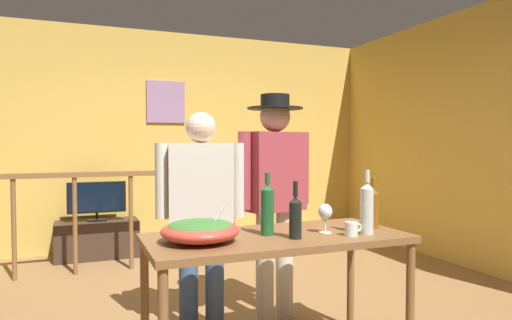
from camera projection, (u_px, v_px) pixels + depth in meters
back_wall at (159, 140)px, 5.70m from camera, size 5.70×0.10×2.70m
side_wall_right at (453, 139)px, 4.92m from camera, size 0.10×4.24×2.70m
framed_picture at (166, 102)px, 5.66m from camera, size 0.48×0.03×0.52m
stair_railing at (126, 205)px, 4.63m from camera, size 3.31×0.10×1.06m
tv_console at (97, 239)px, 5.14m from camera, size 0.90×0.40×0.42m
flat_screen_tv at (97, 198)px, 5.09m from camera, size 0.63×0.12×0.45m
serving_table at (277, 248)px, 2.61m from camera, size 1.50×0.69×0.77m
salad_bowl at (200, 230)px, 2.42m from camera, size 0.42×0.42×0.22m
wine_glass at (325, 213)px, 2.66m from camera, size 0.08×0.08×0.17m
wine_bottle_clear at (367, 207)px, 2.63m from camera, size 0.08×0.08×0.38m
wine_bottle_amber at (373, 207)px, 2.82m from camera, size 0.07×0.07×0.31m
wine_bottle_dark at (295, 216)px, 2.50m from camera, size 0.07×0.07×0.32m
wine_bottle_green at (267, 208)px, 2.60m from camera, size 0.08×0.08×0.36m
mug_white at (352, 229)px, 2.58m from camera, size 0.11×0.07×0.08m
person_standing_left at (201, 203)px, 3.10m from camera, size 0.61×0.31×1.51m
person_standing_right at (275, 185)px, 3.30m from camera, size 0.61×0.41×1.65m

